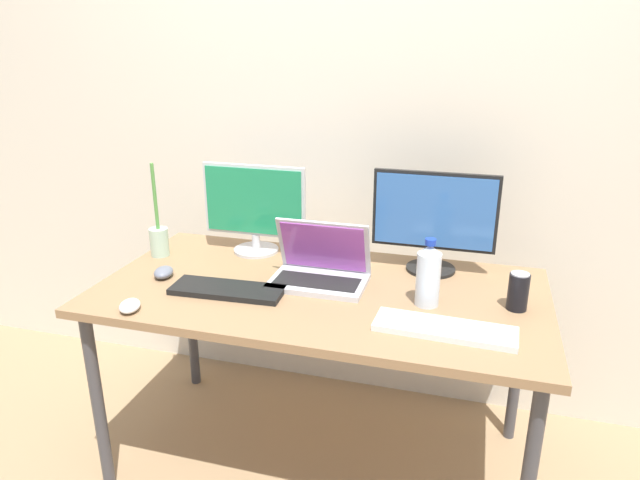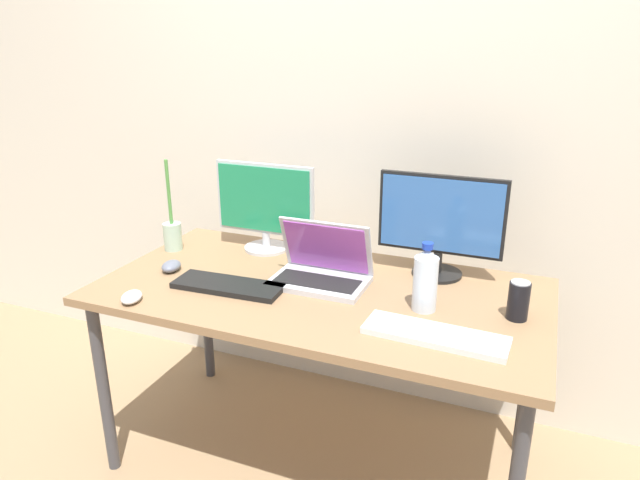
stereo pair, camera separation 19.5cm
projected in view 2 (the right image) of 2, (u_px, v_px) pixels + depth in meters
ground_plane at (320, 457)px, 2.27m from camera, size 16.00×16.00×0.00m
wall_back at (374, 108)px, 2.34m from camera, size 7.00×0.08×2.60m
work_desk at (320, 304)px, 2.04m from camera, size 1.57×0.81×0.74m
monitor_left at (265, 205)px, 2.32m from camera, size 0.43×0.18×0.36m
monitor_center at (440, 222)px, 2.06m from camera, size 0.46×0.19×0.38m
laptop_silver at (322, 268)px, 2.05m from camera, size 0.34×0.22×0.23m
keyboard_main at (228, 286)px, 2.01m from camera, size 0.40×0.16×0.02m
keyboard_aux at (435, 335)px, 1.68m from camera, size 0.43×0.15×0.02m
mouse_by_keyboard at (132, 297)px, 1.91m from camera, size 0.10×0.12×0.03m
mouse_by_laptop at (171, 266)px, 2.16m from camera, size 0.09×0.11×0.04m
water_bottle at (425, 280)px, 1.82m from camera, size 0.08×0.08×0.23m
soda_can_near_keyboard at (518, 301)px, 1.78m from camera, size 0.07×0.07×0.13m
bamboo_vase at (172, 233)px, 2.36m from camera, size 0.08×0.08×0.38m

